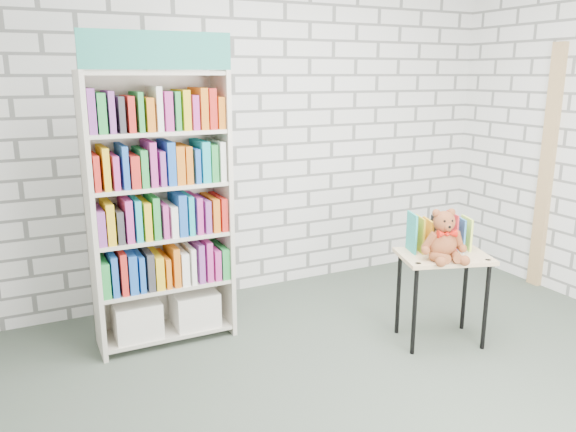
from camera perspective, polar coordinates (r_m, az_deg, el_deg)
name	(u,v)px	position (r m, az deg, el deg)	size (l,w,h in m)	color
ground	(398,396)	(3.53, 11.14, -17.54)	(4.50, 4.50, 0.00)	#414C40
room_shell	(415,86)	(3.01, 12.79, 12.76)	(4.52, 4.02, 2.81)	silver
bookshelf	(160,209)	(3.91, -12.89, 0.74)	(0.93, 0.36, 2.10)	beige
display_table	(443,267)	(4.03, 15.49, -5.00)	(0.70, 0.58, 0.64)	#DAB282
table_books	(440,233)	(4.05, 15.14, -1.69)	(0.45, 0.30, 0.25)	teal
teddy_bear	(444,240)	(3.86, 15.57, -2.32)	(0.31, 0.30, 0.34)	brown
door_trim	(547,169)	(5.33, 24.78, 4.35)	(0.05, 0.12, 2.10)	tan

